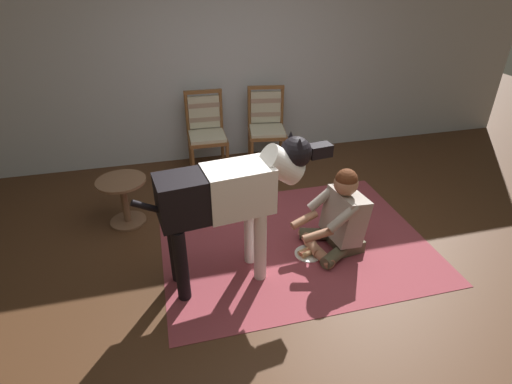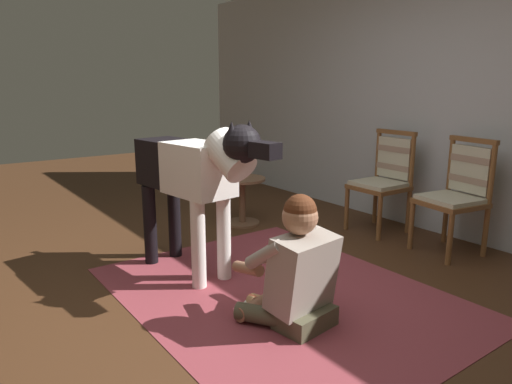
{
  "view_description": "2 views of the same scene",
  "coord_description": "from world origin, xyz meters",
  "views": [
    {
      "loc": [
        -1.01,
        -2.56,
        2.32
      ],
      "look_at": [
        -0.32,
        0.16,
        0.7
      ],
      "focal_mm": 28.12,
      "sensor_mm": 36.0,
      "label": 1
    },
    {
      "loc": [
        2.41,
        -1.58,
        1.42
      ],
      "look_at": [
        -0.18,
        0.31,
        0.68
      ],
      "focal_mm": 32.83,
      "sensor_mm": 36.0,
      "label": 2
    }
  ],
  "objects": [
    {
      "name": "back_wall",
      "position": [
        0.0,
        2.47,
        1.3
      ],
      "size": [
        8.14,
        0.1,
        2.6
      ],
      "primitive_type": "cube",
      "color": "#B2B4BB",
      "rests_on": "ground"
    },
    {
      "name": "round_side_table",
      "position": [
        -1.44,
        1.05,
        0.3
      ],
      "size": [
        0.48,
        0.48,
        0.49
      ],
      "color": "brown",
      "rests_on": "ground"
    },
    {
      "name": "person_sitting_on_floor",
      "position": [
        0.45,
        0.14,
        0.33
      ],
      "size": [
        0.66,
        0.57,
        0.81
      ],
      "color": "brown",
      "rests_on": "ground"
    },
    {
      "name": "ground_plane",
      "position": [
        0.0,
        0.0,
        0.0
      ],
      "size": [
        14.08,
        14.08,
        0.0
      ],
      "primitive_type": "plane",
      "color": "#462917"
    },
    {
      "name": "dining_chair_right_of_pair",
      "position": [
        0.3,
        2.07,
        0.54
      ],
      "size": [
        0.53,
        0.53,
        0.98
      ],
      "color": "brown",
      "rests_on": "ground"
    },
    {
      "name": "area_rug",
      "position": [
        0.09,
        0.32,
        0.0
      ],
      "size": [
        2.46,
        1.89,
        0.01
      ],
      "primitive_type": "cube",
      "color": "brown",
      "rests_on": "ground"
    },
    {
      "name": "large_dog",
      "position": [
        -0.55,
        0.02,
        0.78
      ],
      "size": [
        1.56,
        0.43,
        1.2
      ],
      "color": "white",
      "rests_on": "ground"
    },
    {
      "name": "hot_dog_on_plate",
      "position": [
        0.16,
        0.11,
        0.02
      ],
      "size": [
        0.25,
        0.25,
        0.06
      ],
      "color": "white",
      "rests_on": "ground"
    },
    {
      "name": "dining_chair_left_of_pair",
      "position": [
        -0.47,
        2.07,
        0.54
      ],
      "size": [
        0.47,
        0.48,
        0.98
      ],
      "color": "brown",
      "rests_on": "ground"
    }
  ]
}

